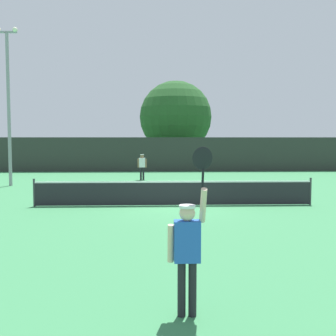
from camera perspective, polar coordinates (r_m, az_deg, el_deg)
The scene contains 10 objects.
ground_plane at distance 16.10m, azimuth 0.84°, elevation -5.22°, with size 120.00×120.00×0.00m, color #387F4C.
tennis_net at distance 16.03m, azimuth 0.84°, elevation -3.41°, with size 10.86×0.08×1.07m.
perimeter_fence at distance 32.76m, azimuth -0.70°, elevation 1.90°, with size 32.19×0.12×2.72m, color #2D332D.
player_serving at distance 6.08m, azimuth 2.77°, elevation -10.32°, with size 0.68×0.39×2.49m.
player_receiving at distance 25.97m, azimuth -3.62°, elevation 0.51°, with size 0.57×0.24×1.62m.
tennis_ball at distance 17.69m, azimuth 3.25°, elevation -4.28°, with size 0.07×0.07×0.07m, color #CCE033.
light_pole at distance 24.45m, azimuth -21.26°, elevation 9.18°, with size 1.18×0.28×8.65m.
large_tree at distance 38.55m, azimuth 1.07°, elevation 7.07°, with size 6.69×6.69×7.97m.
parked_car_near at distance 40.37m, azimuth -5.38°, elevation 1.47°, with size 2.26×4.35×1.69m.
parked_car_mid at distance 41.28m, azimuth 2.23°, elevation 1.54°, with size 2.12×4.29×1.69m.
Camera 1 is at (-0.83, -15.87, 2.60)m, focal length 43.95 mm.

